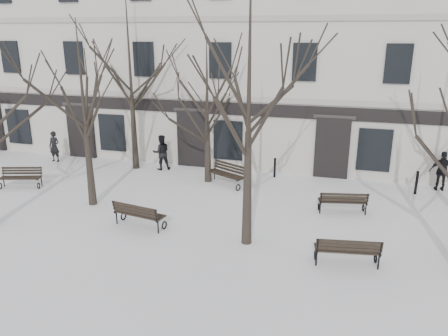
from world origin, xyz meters
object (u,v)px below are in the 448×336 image
at_px(bench_3, 227,173).
at_px(bench_4, 343,201).
at_px(tree_2, 249,71).
at_px(bench_1, 138,214).
at_px(tree_1, 82,93).
at_px(bench_0, 21,177).
at_px(bench_2, 347,250).

height_order(bench_3, bench_4, bench_3).
relative_size(tree_2, bench_4, 4.71).
bearing_deg(bench_1, tree_1, -17.91).
bearing_deg(bench_0, bench_3, 0.98).
relative_size(tree_2, bench_1, 4.50).
bearing_deg(tree_2, bench_3, 111.63).
distance_m(bench_0, bench_3, 9.29).
bearing_deg(tree_1, tree_2, -13.68).
xyz_separation_m(tree_1, bench_3, (4.64, 3.76, -3.98)).
bearing_deg(bench_1, bench_2, -175.83).
bearing_deg(bench_1, bench_0, -8.96).
xyz_separation_m(tree_1, bench_0, (-4.21, 0.95, -4.03)).
xyz_separation_m(tree_1, bench_4, (9.81, 1.77, -4.02)).
height_order(tree_1, bench_0, tree_1).
height_order(tree_2, bench_0, tree_2).
relative_size(bench_0, bench_1, 0.95).
relative_size(bench_0, bench_2, 0.95).
distance_m(bench_1, bench_4, 7.73).
xyz_separation_m(bench_2, bench_4, (-0.20, 4.06, -0.02)).
bearing_deg(bench_2, bench_0, -21.43).
distance_m(tree_2, bench_0, 12.40).
height_order(bench_2, bench_3, bench_3).
xyz_separation_m(tree_2, bench_1, (-3.99, 0.14, -5.08)).
xyz_separation_m(bench_3, bench_4, (5.17, -2.00, -0.04)).
distance_m(tree_1, bench_3, 7.18).
bearing_deg(bench_1, tree_2, -171.69).
bearing_deg(tree_1, bench_3, 39.04).
relative_size(bench_3, bench_4, 1.07).
relative_size(tree_1, bench_4, 3.80).
distance_m(bench_0, bench_2, 14.58).
relative_size(bench_2, bench_4, 1.04).
relative_size(bench_1, bench_4, 1.05).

